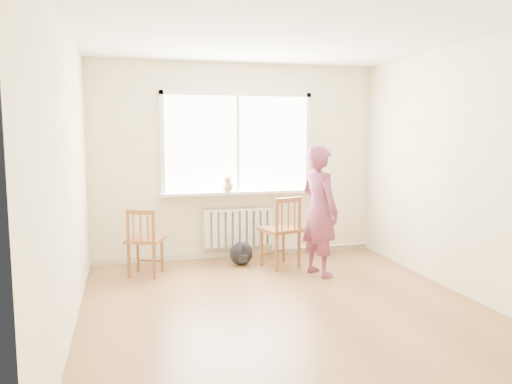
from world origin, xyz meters
TOP-DOWN VIEW (x-y plane):
  - floor at (0.00, 0.00)m, footprint 4.50×4.50m
  - ceiling at (0.00, 0.00)m, footprint 4.50×4.50m
  - back_wall at (0.00, 2.25)m, footprint 4.00×0.01m
  - window at (0.00, 2.22)m, footprint 2.12×0.05m
  - windowsill at (0.00, 2.14)m, footprint 2.15×0.22m
  - radiator at (0.00, 2.16)m, footprint 1.00×0.12m
  - heating_pipe at (1.25, 2.19)m, footprint 1.40×0.04m
  - baseboard at (0.00, 2.23)m, footprint 4.00×0.03m
  - chair_left at (-1.32, 1.58)m, footprint 0.53×0.52m
  - chair_right at (0.44, 1.52)m, footprint 0.57×0.56m
  - person at (0.77, 1.09)m, footprint 0.55×0.67m
  - cat at (-0.18, 2.06)m, footprint 0.20×0.36m
  - backpack at (-0.06, 1.77)m, footprint 0.35×0.30m

SIDE VIEW (x-z plane):
  - floor at x=0.00m, z-range 0.00..0.00m
  - baseboard at x=0.00m, z-range 0.00..0.08m
  - heating_pipe at x=1.25m, z-range 0.06..0.10m
  - backpack at x=-0.06m, z-range 0.00..0.31m
  - chair_left at x=-1.32m, z-range 0.00..0.84m
  - radiator at x=0.00m, z-range 0.16..0.71m
  - chair_right at x=0.44m, z-range 0.00..0.94m
  - person at x=0.77m, z-range 0.00..1.60m
  - windowsill at x=0.00m, z-range 0.91..0.95m
  - cat at x=-0.18m, z-range 0.93..1.17m
  - back_wall at x=0.00m, z-range 0.00..2.70m
  - window at x=0.00m, z-range 0.95..2.37m
  - ceiling at x=0.00m, z-range 2.70..2.70m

